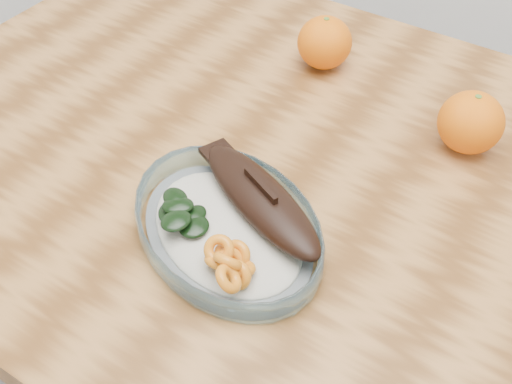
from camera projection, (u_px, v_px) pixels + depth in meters
dining_table at (302, 223)px, 0.88m from camera, size 1.20×0.80×0.75m
plated_meal at (228, 224)px, 0.72m from camera, size 0.62×0.62×0.08m
orange_left at (325, 43)px, 0.95m from camera, size 0.08×0.08×0.08m
orange_right at (471, 122)px, 0.81m from camera, size 0.08×0.08×0.08m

